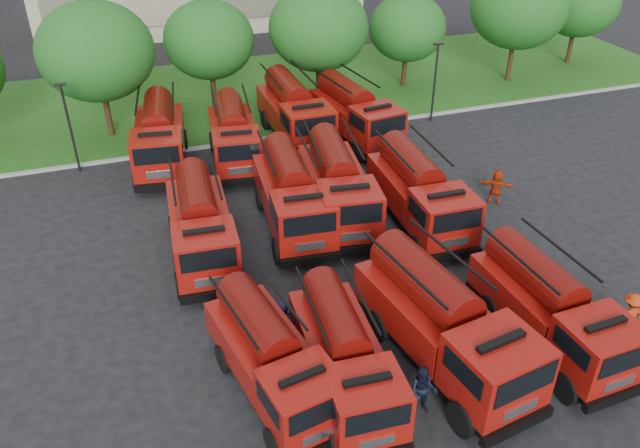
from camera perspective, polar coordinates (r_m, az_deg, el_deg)
The scene contains 29 objects.
ground at distance 24.41m, azimuth 3.91°, elevation -9.43°, with size 140.00×140.00×0.00m, color black.
lawn at distance 46.17m, azimuth -8.80°, elevation 11.54°, with size 70.00×16.00×0.12m, color #164B14.
curb at distance 38.83m, azimuth -6.34°, elevation 7.60°, with size 70.00×0.30×0.14m, color gray.
tree_2 at distance 39.61m, azimuth -19.81°, elevation 14.63°, with size 6.72×6.72×8.22m.
tree_3 at distance 42.70m, azimuth -10.12°, elevation 16.24°, with size 5.88×5.88×7.19m.
tree_4 at distance 42.80m, azimuth -0.14°, elevation 17.51°, with size 6.55×6.55×8.01m.
tree_5 at distance 46.57m, azimuth 7.99°, elevation 17.34°, with size 5.46×5.46×6.68m.
tree_6 at distance 49.17m, azimuth 17.75°, elevation 18.37°, with size 6.89×6.89×8.42m.
tree_7 at distance 55.13m, azimuth 22.65°, elevation 18.16°, with size 6.05×6.05×7.39m.
lamp_post_0 at distance 36.41m, azimuth -21.96°, elevation 8.52°, with size 0.60×0.25×5.11m.
lamp_post_1 at distance 41.24m, azimuth 10.48°, elevation 13.01°, with size 0.60×0.25×5.11m.
fire_truck_0 at distance 21.09m, azimuth -4.48°, elevation -12.00°, with size 3.42×6.98×3.04m.
fire_truck_1 at distance 21.10m, azimuth 2.20°, elevation -11.88°, with size 2.82×6.84×3.05m.
fire_truck_2 at distance 22.24m, azimuth 11.20°, elevation -8.83°, with size 3.88×8.25×3.61m.
fire_truck_3 at distance 24.18m, azimuth 20.29°, elevation -7.21°, with size 2.86×7.23×3.24m.
fire_truck_4 at distance 27.62m, azimuth -10.85°, elevation -0.04°, with size 3.16×7.57×3.37m.
fire_truck_5 at distance 29.29m, azimuth -2.57°, elevation 2.71°, with size 3.36×7.86×3.48m.
fire_truck_6 at distance 29.99m, azimuth 1.59°, elevation 3.58°, with size 3.83×8.12×3.55m.
fire_truck_7 at distance 29.85m, azimuth 9.07°, elevation 2.91°, with size 3.05×7.71×3.46m.
fire_truck_8 at distance 36.17m, azimuth -14.49°, elevation 7.76°, with size 3.69×7.99×3.50m.
fire_truck_9 at distance 35.77m, azimuth -7.88°, elevation 8.06°, with size 3.45×7.55×3.31m.
fire_truck_10 at distance 38.25m, azimuth -2.37°, elevation 10.26°, with size 2.98×8.01×3.64m.
fire_truck_11 at distance 38.27m, azimuth 3.20°, elevation 10.11°, with size 3.61×7.90×3.47m.
firefighter_0 at distance 24.14m, azimuth 22.50°, elevation -13.07°, with size 0.67×0.49×1.84m, color #B02D0D.
firefighter_1 at distance 21.77m, azimuth 9.16°, elevation -16.47°, with size 0.91×0.50×1.88m, color black.
firefighter_2 at distance 25.30m, azimuth 19.92°, elevation -9.97°, with size 1.14×0.65×1.94m, color #B02D0D.
firefighter_3 at distance 26.73m, azimuth 25.94°, elevation -9.01°, with size 1.21×0.62×1.87m, color #B02D0D.
firefighter_4 at distance 23.93m, azimuth -3.42°, elevation -10.46°, with size 0.89×0.58×1.82m, color black.
firefighter_5 at distance 33.32m, azimuth 15.58°, elevation 1.93°, with size 1.72×0.74×1.85m, color #B02D0D.
Camera 1 is at (-7.52, -16.57, 16.27)m, focal length 35.00 mm.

